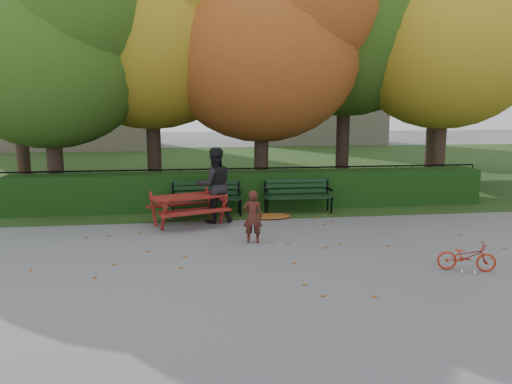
{
  "coord_description": "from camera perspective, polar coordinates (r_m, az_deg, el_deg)",
  "views": [
    {
      "loc": [
        -1.76,
        -8.98,
        2.81
      ],
      "look_at": [
        -0.34,
        1.3,
        1.0
      ],
      "focal_mm": 35.0,
      "sensor_mm": 36.0,
      "label": 1
    }
  ],
  "objects": [
    {
      "name": "grass_strip",
      "position": [
        23.22,
        -3.46,
        2.92
      ],
      "size": [
        90.0,
        90.0,
        0.0
      ],
      "primitive_type": "plane",
      "color": "#1C3514",
      "rests_on": "ground"
    },
    {
      "name": "leaf_pile",
      "position": [
        12.66,
        1.72,
        -2.77
      ],
      "size": [
        1.1,
        0.84,
        0.07
      ],
      "primitive_type": "ellipsoid",
      "rotation": [
        0.0,
        0.0,
        0.15
      ],
      "color": "brown",
      "rests_on": "ground"
    },
    {
      "name": "bench_left",
      "position": [
        12.9,
        -5.69,
        -0.39
      ],
      "size": [
        1.8,
        0.57,
        0.88
      ],
      "color": "black",
      "rests_on": "ground"
    },
    {
      "name": "adult",
      "position": [
        12.05,
        -4.73,
        0.79
      ],
      "size": [
        1.0,
        0.84,
        1.82
      ],
      "primitive_type": "imported",
      "rotation": [
        0.0,
        0.0,
        3.32
      ],
      "color": "black",
      "rests_on": "ground"
    },
    {
      "name": "tree_f",
      "position": [
        19.21,
        -25.25,
        17.61
      ],
      "size": [
        6.93,
        6.6,
        9.19
      ],
      "color": "#311F19",
      "rests_on": "ground"
    },
    {
      "name": "bicycle",
      "position": [
        9.34,
        22.93,
        -6.79
      ],
      "size": [
        1.02,
        0.62,
        0.5
      ],
      "primitive_type": "imported",
      "rotation": [
        0.0,
        0.0,
        1.25
      ],
      "color": "#B22810",
      "rests_on": "ground"
    },
    {
      "name": "building_left",
      "position": [
        36.03,
        -20.28,
        16.77
      ],
      "size": [
        10.0,
        7.0,
        15.0
      ],
      "primitive_type": "cube",
      "color": "#B8A990",
      "rests_on": "ground"
    },
    {
      "name": "hedge",
      "position": [
        13.79,
        -0.41,
        0.25
      ],
      "size": [
        13.0,
        0.9,
        1.0
      ],
      "primitive_type": "cube",
      "color": "black",
      "rests_on": "ground"
    },
    {
      "name": "building_right",
      "position": [
        38.38,
        7.13,
        14.57
      ],
      "size": [
        9.0,
        6.0,
        12.0
      ],
      "primitive_type": "cube",
      "color": "#B8A990",
      "rests_on": "ground"
    },
    {
      "name": "tree_b",
      "position": [
        15.96,
        -10.8,
        19.07
      ],
      "size": [
        6.72,
        6.4,
        8.79
      ],
      "color": "#311F19",
      "rests_on": "ground"
    },
    {
      "name": "tree_g",
      "position": [
        21.45,
        21.16,
        16.1
      ],
      "size": [
        6.3,
        6.0,
        8.55
      ],
      "color": "#311F19",
      "rests_on": "ground"
    },
    {
      "name": "tree_e",
      "position": [
        17.07,
        22.25,
        16.83
      ],
      "size": [
        6.09,
        5.8,
        8.16
      ],
      "color": "#311F19",
      "rests_on": "ground"
    },
    {
      "name": "tree_c",
      "position": [
        15.3,
        2.07,
        17.44
      ],
      "size": [
        6.3,
        6.0,
        8.0
      ],
      "color": "#311F19",
      "rests_on": "ground"
    },
    {
      "name": "leaf_scatter",
      "position": [
        9.86,
        2.78,
        -6.65
      ],
      "size": [
        9.0,
        5.7,
        0.01
      ],
      "primitive_type": null,
      "color": "brown",
      "rests_on": "ground"
    },
    {
      "name": "child",
      "position": [
        10.26,
        -0.38,
        -2.85
      ],
      "size": [
        0.44,
        0.33,
        1.1
      ],
      "primitive_type": "imported",
      "rotation": [
        0.0,
        0.0,
        2.97
      ],
      "color": "#471D16",
      "rests_on": "ground"
    },
    {
      "name": "bench_right",
      "position": [
        13.2,
        4.78,
        -0.13
      ],
      "size": [
        1.8,
        0.57,
        0.88
      ],
      "color": "black",
      "rests_on": "ground"
    },
    {
      "name": "tree_a",
      "position": [
        15.06,
        -21.81,
        15.73
      ],
      "size": [
        5.88,
        5.6,
        7.48
      ],
      "color": "#311F19",
      "rests_on": "ground"
    },
    {
      "name": "tree_d",
      "position": [
        17.46,
        11.87,
        20.15
      ],
      "size": [
        7.14,
        6.8,
        9.58
      ],
      "color": "#311F19",
      "rests_on": "ground"
    },
    {
      "name": "ground",
      "position": [
        9.58,
        3.12,
        -7.18
      ],
      "size": [
        90.0,
        90.0,
        0.0
      ],
      "primitive_type": "plane",
      "color": "slate",
      "rests_on": "ground"
    },
    {
      "name": "picnic_table",
      "position": [
        11.89,
        -7.8,
        -1.14
      ],
      "size": [
        2.03,
        1.83,
        0.81
      ],
      "rotation": [
        0.0,
        0.0,
        0.35
      ],
      "color": "maroon",
      "rests_on": "ground"
    },
    {
      "name": "iron_fence",
      "position": [
        14.57,
        -0.82,
        0.91
      ],
      "size": [
        14.0,
        0.04,
        1.02
      ],
      "color": "black",
      "rests_on": "ground"
    }
  ]
}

